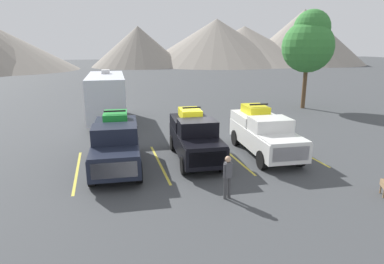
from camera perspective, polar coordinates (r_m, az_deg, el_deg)
name	(u,v)px	position (r m, az deg, el deg)	size (l,w,h in m)	color
ground_plane	(193,155)	(17.48, 0.22, -4.01)	(240.00, 240.00, 0.00)	#3F4244
pickup_truck_a	(116,142)	(15.95, -13.04, -1.76)	(2.54, 5.76, 2.58)	black
pickup_truck_b	(195,137)	(16.63, 0.45, -0.80)	(2.36, 5.39, 2.54)	black
pickup_truck_c	(264,132)	(17.84, 12.31, -0.01)	(2.52, 5.83, 2.56)	white
lot_stripe_a	(77,171)	(16.27, -19.27, -6.34)	(0.12, 5.50, 0.01)	gold
lot_stripe_b	(160,163)	(16.40, -5.64, -5.37)	(0.12, 5.50, 0.01)	gold
lot_stripe_c	(233,156)	(17.41, 7.04, -4.19)	(0.12, 5.50, 0.01)	gold
lot_stripe_d	(298,150)	(19.16, 17.84, -3.03)	(0.12, 5.50, 0.01)	gold
camper_trailer_a	(107,95)	(25.32, -14.55, 6.14)	(2.85, 8.83, 3.82)	silver
person_a	(228,174)	(12.47, 6.18, -7.30)	(0.37, 0.24, 1.69)	#3F3F42
tree_a	(309,42)	(31.62, 19.59, 14.45)	(4.50, 4.50, 8.63)	brown
mountain_ridge	(95,38)	(89.08, -16.41, 15.35)	(158.40, 52.78, 17.59)	gray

